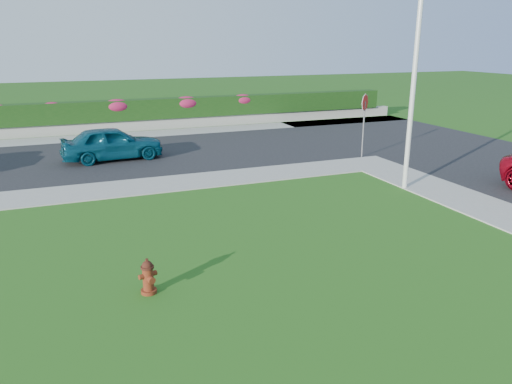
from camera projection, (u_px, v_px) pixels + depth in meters
name	position (u px, v px, depth m)	size (l,w,h in m)	color
ground	(328.00, 295.00, 9.80)	(120.00, 120.00, 0.00)	black
street_far	(52.00, 162.00, 20.49)	(26.00, 8.00, 0.04)	black
sidewalk_far	(19.00, 199.00, 15.69)	(24.00, 2.00, 0.04)	gray
curb_corner	(369.00, 163.00, 20.27)	(2.00, 2.00, 0.04)	gray
sidewalk_beyond	(133.00, 135.00, 26.35)	(34.00, 2.00, 0.04)	gray
retaining_wall	(129.00, 126.00, 27.60)	(34.00, 0.40, 0.60)	gray
hedge	(127.00, 110.00, 27.44)	(32.00, 0.90, 1.10)	black
fire_hydrant	(148.00, 277.00, 9.77)	(0.38, 0.36, 0.73)	#4C0E0C
sedan_teal	(112.00, 143.00, 20.62)	(1.64, 4.08, 1.39)	#0B4458
utility_pole	(413.00, 93.00, 15.96)	(0.16, 0.16, 6.35)	silver
stop_sign	(365.00, 110.00, 20.75)	(0.60, 0.46, 2.71)	slate
flower_clump_c	(52.00, 107.00, 25.91)	(1.05, 0.67, 0.52)	#A81C4B
flower_clump_d	(117.00, 106.00, 27.09)	(1.48, 0.95, 0.74)	#A81C4B
flower_clump_e	(186.00, 103.00, 28.45)	(1.48, 0.95, 0.74)	#A81C4B
flower_clump_f	(243.00, 100.00, 29.65)	(1.33, 0.86, 0.67)	#A81C4B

